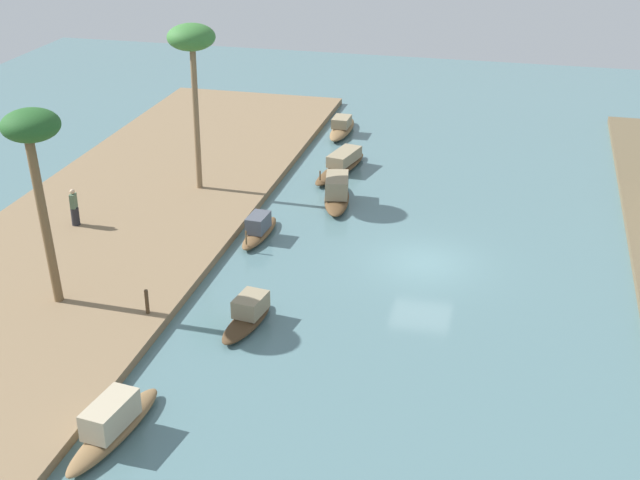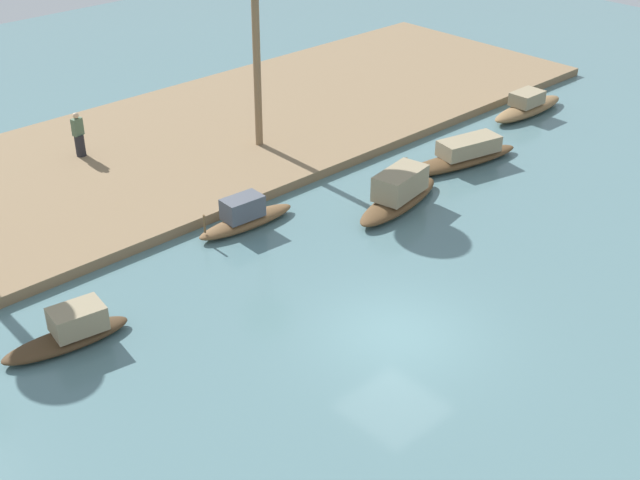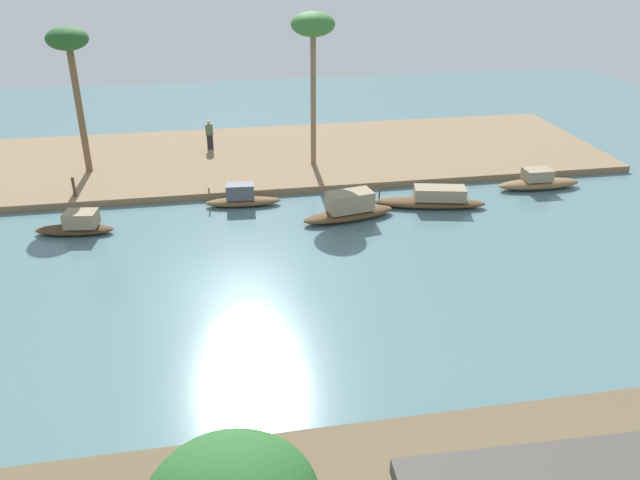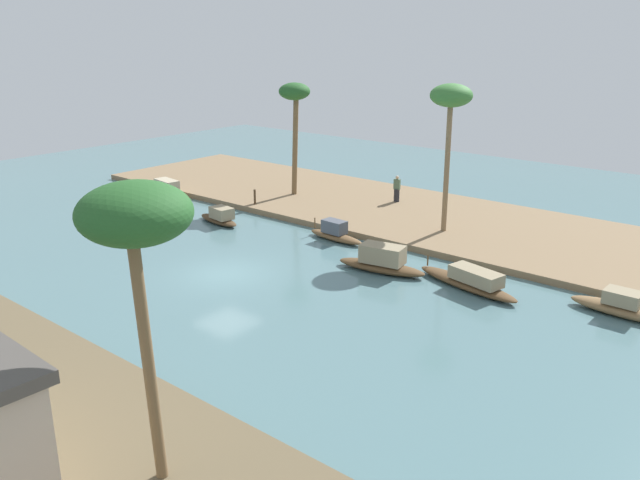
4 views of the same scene
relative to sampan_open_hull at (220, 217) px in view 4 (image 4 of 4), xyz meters
The scene contains 13 objects.
river_water 8.47m from the sampan_open_hull, 139.67° to the left, with size 71.40×71.40×0.00m, color slate.
riverbank_left 10.58m from the sampan_open_hull, 127.59° to the right, with size 43.68×11.15×0.35m, color #846B4C.
sampan_open_hull is the anchor object (origin of this frame).
sampan_with_red_awning 7.42m from the sampan_open_hull, 14.17° to the right, with size 4.64×1.58×1.29m.
sampan_midstream 22.27m from the sampan_open_hull, behind, with size 4.35×1.12×1.05m.
sampan_upstream_small 7.44m from the sampan_open_hull, 165.67° to the right, with size 3.62×1.07×1.10m.
sampan_foreground 11.92m from the sampan_open_hull, behind, with size 4.49×1.95×1.32m.
sampan_downstream_large 16.11m from the sampan_open_hull, behind, with size 5.48×2.26×1.00m.
person_on_near_bank 11.50m from the sampan_open_hull, 120.73° to the right, with size 0.43×0.41×1.69m.
mooring_post 3.67m from the sampan_open_hull, 79.31° to the right, with size 0.14×0.14×0.94m, color #4C3823.
palm_tree_left_near 14.68m from the sampan_open_hull, 151.67° to the right, with size 2.21×2.21×7.92m.
palm_tree_left_far 9.63m from the sampan_open_hull, 85.61° to the right, with size 2.04×2.04×7.32m.
palm_tree_right_short 24.38m from the sampan_open_hull, 134.31° to the left, with size 2.54×2.54×7.50m.
Camera 4 is at (-21.72, 19.26, 10.94)m, focal length 36.81 mm.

